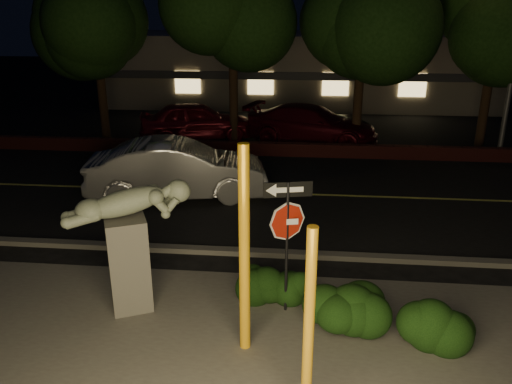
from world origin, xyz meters
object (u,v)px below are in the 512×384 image
yellow_pole_left (244,253)px  parked_car_dark (324,124)px  yellow_pole_right (309,329)px  silver_sedan (178,170)px  signpost (287,222)px  parked_car_red (196,121)px  parked_car_darkred (311,125)px  sculpture (128,234)px

yellow_pole_left → parked_car_dark: 15.09m
yellow_pole_right → parked_car_dark: (0.72, 16.37, -0.80)m
silver_sedan → parked_car_dark: (4.49, 8.11, -0.25)m
signpost → parked_car_red: 13.61m
silver_sedan → parked_car_darkred: bearing=-40.4°
yellow_pole_right → parked_car_red: size_ratio=0.59×
parked_car_dark → silver_sedan: bearing=136.6°
yellow_pole_right → sculpture: yellow_pole_right is taller
parked_car_darkred → parked_car_dark: 1.34m
silver_sedan → parked_car_darkred: silver_sedan is taller
silver_sedan → yellow_pole_right: bearing=-166.3°
signpost → yellow_pole_left: bearing=-131.5°
sculpture → parked_car_red: size_ratio=0.50×
yellow_pole_right → signpost: 2.59m
yellow_pole_left → sculpture: size_ratio=1.44×
sculpture → parked_car_red: (-1.59, 12.98, -0.65)m
yellow_pole_left → signpost: yellow_pole_left is taller
signpost → parked_car_darkred: bearing=74.5°
signpost → silver_sedan: signpost is taller
yellow_pole_right → signpost: (-0.38, 2.54, 0.37)m
silver_sedan → parked_car_dark: 9.28m
yellow_pole_left → yellow_pole_right: (0.98, -1.41, -0.31)m
yellow_pole_left → parked_car_darkred: (1.12, 13.76, -0.92)m
silver_sedan → signpost: bearing=-160.2°
signpost → sculpture: signpost is taller
yellow_pole_left → parked_car_dark: bearing=83.5°
signpost → parked_car_dark: signpost is taller
sculpture → parked_car_darkred: sculpture is taller
yellow_pole_right → sculpture: size_ratio=1.18×
yellow_pole_left → parked_car_dark: (1.70, 14.95, -1.11)m
yellow_pole_left → signpost: 1.28m
sculpture → silver_sedan: 5.90m
sculpture → parked_car_red: 13.09m
parked_car_red → parked_car_darkred: 4.90m
yellow_pole_left → parked_car_darkred: size_ratio=0.63×
parked_car_darkred → parked_car_dark: bearing=-11.0°
silver_sedan → parked_car_red: 7.21m
yellow_pole_left → signpost: size_ratio=1.37×
parked_car_dark → parked_car_red: bearing=85.7°
yellow_pole_right → parked_car_red: (-4.76, 15.39, -0.59)m
parked_car_red → parked_car_darkred: bearing=-107.0°
silver_sedan → parked_car_red: size_ratio=1.08×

